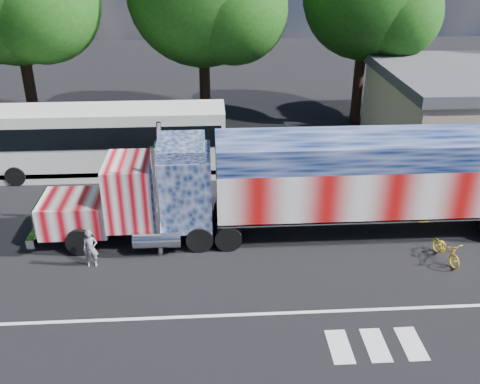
{
  "coord_description": "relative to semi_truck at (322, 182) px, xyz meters",
  "views": [
    {
      "loc": [
        -1.28,
        -18.03,
        12.29
      ],
      "look_at": [
        0.0,
        3.0,
        1.9
      ],
      "focal_mm": 40.0,
      "sensor_mm": 36.0,
      "label": 1
    }
  ],
  "objects": [
    {
      "name": "bicycle",
      "position": [
        4.77,
        -2.6,
        -2.0
      ],
      "size": [
        0.99,
        1.95,
        0.98
      ],
      "primitive_type": "imported",
      "rotation": [
        0.0,
        0.0,
        0.19
      ],
      "color": "gold",
      "rests_on": "ground"
    },
    {
      "name": "lane_markings",
      "position": [
        -1.81,
        -6.36,
        -2.48
      ],
      "size": [
        30.0,
        2.67,
        0.01
      ],
      "color": "silver",
      "rests_on": "ground"
    },
    {
      "name": "semi_truck",
      "position": [
        0.0,
        0.0,
        0.0
      ],
      "size": [
        22.68,
        3.58,
        4.83
      ],
      "color": "black",
      "rests_on": "ground"
    },
    {
      "name": "woman",
      "position": [
        -9.67,
        -2.13,
        -1.68
      ],
      "size": [
        0.62,
        0.43,
        1.61
      ],
      "primitive_type": "imported",
      "rotation": [
        0.0,
        0.0,
        0.09
      ],
      "color": "slate",
      "rests_on": "ground"
    },
    {
      "name": "ground",
      "position": [
        -3.52,
        -2.59,
        -2.49
      ],
      "size": [
        100.0,
        100.0,
        0.0
      ],
      "primitive_type": "plane",
      "color": "black"
    },
    {
      "name": "coach_bus",
      "position": [
        -10.33,
        7.15,
        -0.56
      ],
      "size": [
        12.79,
        2.98,
        3.72
      ],
      "color": "silver",
      "rests_on": "ground"
    }
  ]
}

